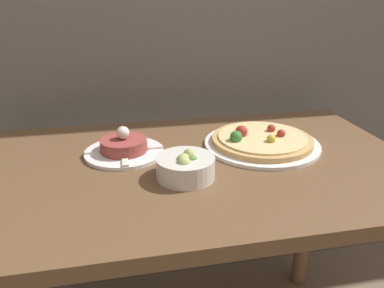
# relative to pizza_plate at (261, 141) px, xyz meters

# --- Properties ---
(dining_table) EXTENTS (1.13, 0.69, 0.74)m
(dining_table) POSITION_rel_pizza_plate_xyz_m (-0.20, -0.07, -0.13)
(dining_table) COLOR brown
(dining_table) RESTS_ON ground_plane
(pizza_plate) EXTENTS (0.33, 0.33, 0.06)m
(pizza_plate) POSITION_rel_pizza_plate_xyz_m (0.00, 0.00, 0.00)
(pizza_plate) COLOR white
(pizza_plate) RESTS_ON dining_table
(tartare_plate) EXTENTS (0.21, 0.21, 0.08)m
(tartare_plate) POSITION_rel_pizza_plate_xyz_m (-0.38, 0.02, 0.00)
(tartare_plate) COLOR white
(tartare_plate) RESTS_ON dining_table
(small_bowl) EXTENTS (0.14, 0.14, 0.07)m
(small_bowl) POSITION_rel_pizza_plate_xyz_m (-0.25, -0.15, 0.01)
(small_bowl) COLOR silver
(small_bowl) RESTS_ON dining_table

